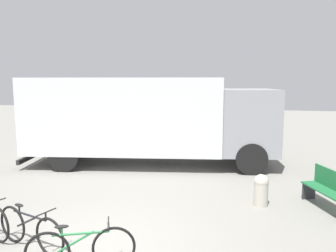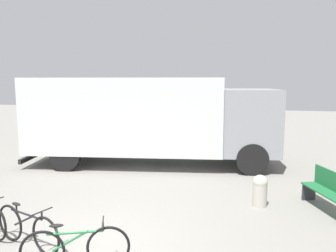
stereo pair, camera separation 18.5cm
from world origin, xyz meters
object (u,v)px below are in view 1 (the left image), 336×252
Objects in this scene: bicycle_far at (81,249)px; bollard_near_bench at (261,189)px; park_bench at (332,190)px; delivery_truck at (147,117)px; bicycle_middle at (30,229)px.

bollard_near_bench is (2.89, 3.48, 0.04)m from bicycle_far.
park_bench is 1.06× the size of bicycle_far.
park_bench reaches higher than bicycle_far.
bicycle_far reaches higher than bollard_near_bench.
delivery_truck is 11.62× the size of bollard_near_bench.
delivery_truck reaches higher than bicycle_middle.
bicycle_middle reaches higher than bollard_near_bench.
delivery_truck reaches higher than bicycle_far.
bollard_near_bench is at bearing 69.25° from park_bench.
park_bench reaches higher than bollard_near_bench.
bicycle_middle is at bearing -102.44° from delivery_truck.
delivery_truck is 5.28× the size of park_bench.
bicycle_far is (0.88, -6.62, -1.36)m from delivery_truck.
bicycle_middle is 2.14× the size of bollard_near_bench.
bollard_near_bench is (4.09, 3.05, 0.04)m from bicycle_middle.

